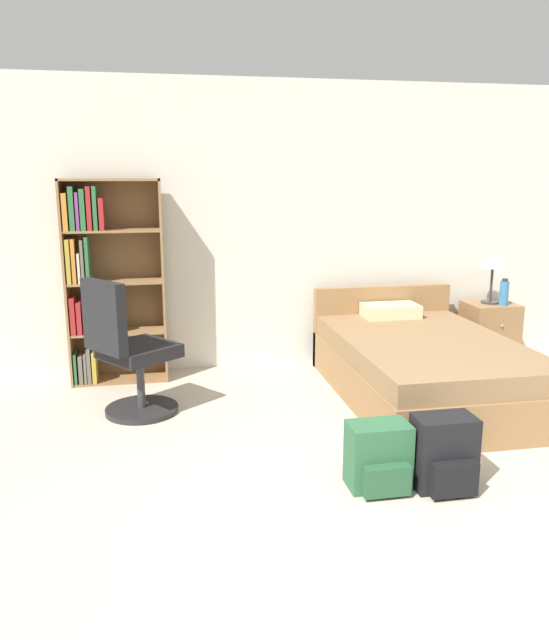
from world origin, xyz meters
name	(u,v)px	position (x,y,z in m)	size (l,w,h in m)	color
ground_plane	(459,551)	(0.00, 0.00, 0.00)	(14.00, 14.00, 0.00)	#BCB29E
wall_back	(304,227)	(0.00, 3.23, 1.30)	(9.00, 0.06, 2.60)	silver
bookshelf	(103,281)	(-1.83, 2.97, 0.89)	(0.82, 0.32, 1.74)	olive
bed	(422,365)	(0.72, 2.09, 0.26)	(1.32, 2.08, 0.75)	olive
office_chair	(129,354)	(-1.60, 2.09, 0.48)	(0.72, 0.70, 1.05)	#232326
nightstand	(489,332)	(1.78, 2.91, 0.28)	(0.46, 0.44, 0.57)	olive
table_lamp	(493,261)	(1.76, 2.91, 0.98)	(0.28, 0.28, 0.51)	#333333
water_bottle	(504,293)	(1.84, 2.80, 0.69)	(0.08, 0.08, 0.25)	teal
backpack_black	(444,454)	(0.20, 0.61, 0.20)	(0.35, 0.30, 0.43)	black
backpack_green	(379,458)	(-0.16, 0.68, 0.18)	(0.35, 0.30, 0.38)	#2D603D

